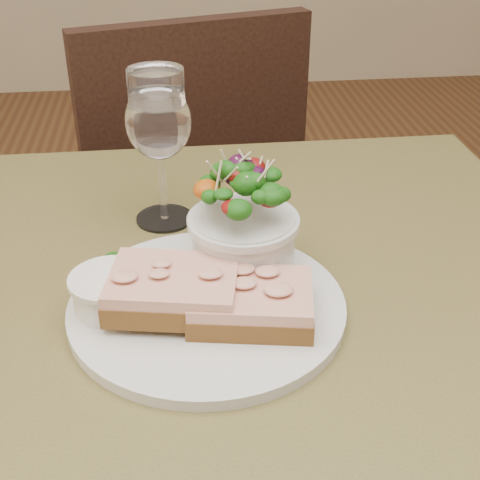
{
  "coord_description": "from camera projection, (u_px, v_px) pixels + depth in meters",
  "views": [
    {
      "loc": [
        -0.05,
        -0.55,
        1.16
      ],
      "look_at": [
        0.01,
        0.02,
        0.81
      ],
      "focal_mm": 50.0,
      "sensor_mm": 36.0,
      "label": 1
    }
  ],
  "objects": [
    {
      "name": "cafe_table",
      "position": [
        231.0,
        373.0,
        0.74
      ],
      "size": [
        0.8,
        0.8,
        0.75
      ],
      "color": "#4E4521",
      "rests_on": "ground"
    },
    {
      "name": "garnish",
      "position": [
        119.0,
        265.0,
        0.7
      ],
      "size": [
        0.05,
        0.04,
        0.02
      ],
      "color": "#0C3D0B",
      "rests_on": "dinner_plate"
    },
    {
      "name": "sandwich_back",
      "position": [
        174.0,
        289.0,
        0.64
      ],
      "size": [
        0.14,
        0.11,
        0.03
      ],
      "rotation": [
        0.0,
        0.0,
        -0.19
      ],
      "color": "#4D2914",
      "rests_on": "dinner_plate"
    },
    {
      "name": "dinner_plate",
      "position": [
        207.0,
        306.0,
        0.66
      ],
      "size": [
        0.27,
        0.27,
        0.01
      ],
      "primitive_type": "cylinder",
      "color": "silver",
      "rests_on": "cafe_table"
    },
    {
      "name": "ramekin",
      "position": [
        110.0,
        290.0,
        0.64
      ],
      "size": [
        0.07,
        0.07,
        0.04
      ],
      "color": "silver",
      "rests_on": "dinner_plate"
    },
    {
      "name": "chair_far",
      "position": [
        179.0,
        272.0,
        1.55
      ],
      "size": [
        0.52,
        0.52,
        0.9
      ],
      "rotation": [
        0.0,
        0.0,
        3.42
      ],
      "color": "black",
      "rests_on": "ground"
    },
    {
      "name": "salad_bowl",
      "position": [
        243.0,
        219.0,
        0.68
      ],
      "size": [
        0.11,
        0.11,
        0.13
      ],
      "color": "silver",
      "rests_on": "dinner_plate"
    },
    {
      "name": "wine_glass",
      "position": [
        159.0,
        126.0,
        0.76
      ],
      "size": [
        0.08,
        0.08,
        0.18
      ],
      "color": "white",
      "rests_on": "cafe_table"
    },
    {
      "name": "sandwich_front",
      "position": [
        251.0,
        302.0,
        0.63
      ],
      "size": [
        0.13,
        0.1,
        0.03
      ],
      "rotation": [
        0.0,
        0.0,
        -0.17
      ],
      "color": "#4D2914",
      "rests_on": "dinner_plate"
    }
  ]
}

